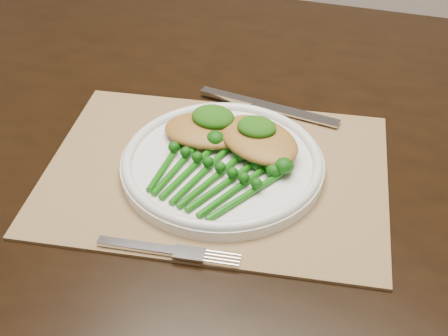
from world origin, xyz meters
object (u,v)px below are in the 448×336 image
at_px(placemat, 216,172).
at_px(broccolini_bundle, 206,177).
at_px(chicken_fillet_left, 207,130).
at_px(dinner_plate, 222,163).
at_px(dining_table, 227,294).

relative_size(placemat, broccolini_bundle, 2.38).
height_order(chicken_fillet_left, broccolini_bundle, same).
bearing_deg(chicken_fillet_left, broccolini_bundle, -78.52).
bearing_deg(dinner_plate, placemat, -140.51).
distance_m(placemat, dinner_plate, 0.02).
xyz_separation_m(dining_table, dinner_plate, (0.03, -0.10, 0.39)).
bearing_deg(broccolini_bundle, dining_table, 113.76).
bearing_deg(dining_table, placemat, -81.87).
bearing_deg(placemat, dinner_plate, 26.92).
bearing_deg(placemat, broccolini_bundle, -98.92).
distance_m(dining_table, chicken_fillet_left, 0.41).
relative_size(dining_table, chicken_fillet_left, 14.65).
distance_m(placemat, chicken_fillet_left, 0.06).
bearing_deg(broccolini_bundle, dinner_plate, 96.90).
xyz_separation_m(dinner_plate, chicken_fillet_left, (-0.04, 0.04, 0.02)).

